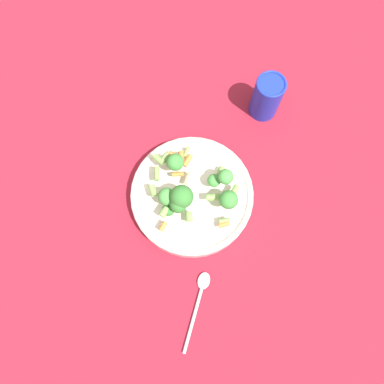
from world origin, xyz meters
name	(u,v)px	position (x,y,z in m)	size (l,w,h in m)	color
ground_plane	(192,198)	(0.00, 0.00, 0.00)	(3.00, 3.00, 0.00)	maroon
bowl	(192,196)	(0.00, 0.00, 0.02)	(0.27, 0.27, 0.04)	beige
pasta_salad	(190,190)	(-0.01, 0.00, 0.08)	(0.19, 0.22, 0.08)	#8CB766
cup	(267,97)	(0.28, 0.03, 0.06)	(0.07, 0.07, 0.11)	#192DAD
spoon	(199,297)	(-0.15, -0.16, 0.01)	(0.16, 0.09, 0.01)	silver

